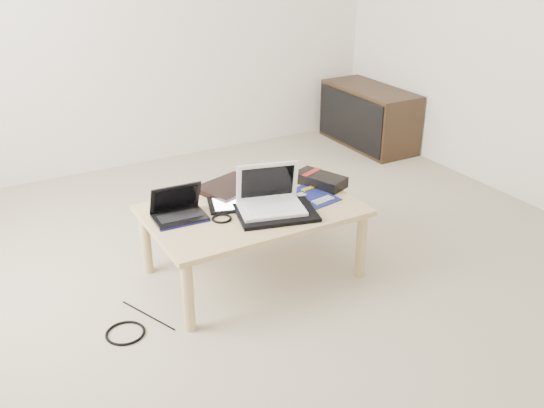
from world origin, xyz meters
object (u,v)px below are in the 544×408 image
netbook (178,211)px  gpu_box (320,180)px  white_laptop (270,199)px  coffee_table (253,216)px  media_cabinet (368,117)px

netbook → gpu_box: netbook is taller
white_laptop → coffee_table: bearing=128.4°
netbook → gpu_box: bearing=-0.0°
white_laptop → gpu_box: bearing=21.2°
coffee_table → media_cabinet: size_ratio=1.22×
media_cabinet → white_laptop: 2.34m
white_laptop → gpu_box: size_ratio=1.16×
media_cabinet → netbook: size_ratio=3.33×
coffee_table → netbook: netbook is taller
coffee_table → media_cabinet: bearing=37.1°
coffee_table → gpu_box: bearing=9.8°
coffee_table → white_laptop: size_ratio=2.94×
netbook → white_laptop: bearing=-20.1°
coffee_table → white_laptop: bearing=-51.6°
netbook → gpu_box: (0.86, -0.00, -0.01)m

